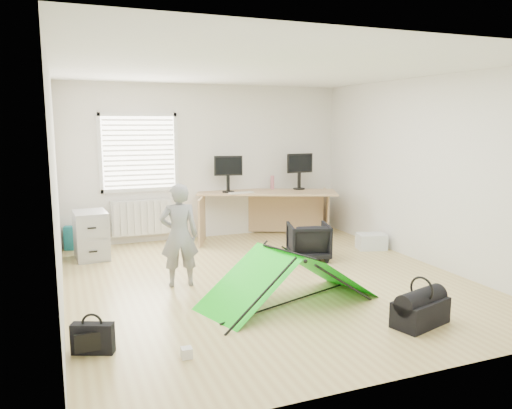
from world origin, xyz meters
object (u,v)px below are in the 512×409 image
object	(u,v)px
kite	(289,278)
office_chair	(308,241)
storage_crate	(371,241)
laptop_bag	(93,338)
thermos	(272,182)
duffel_bag	(420,312)
monitor_right	(299,176)
desk	(267,214)
monitor_left	(228,179)
person	(179,235)
filing_cabinet	(91,235)

from	to	relation	value
kite	office_chair	bearing A→B (deg)	36.46
storage_crate	laptop_bag	world-z (taller)	laptop_bag
storage_crate	thermos	bearing A→B (deg)	122.08
office_chair	duffel_bag	world-z (taller)	office_chair
monitor_right	office_chair	distance (m)	1.93
office_chair	storage_crate	distance (m)	1.26
laptop_bag	desk	bearing A→B (deg)	71.21
monitor_left	monitor_right	world-z (taller)	monitor_right
person	kite	distance (m)	1.52
desk	person	xyz separation A→B (m)	(-2.07, -2.09, 0.24)
person	kite	world-z (taller)	person
person	storage_crate	world-z (taller)	person
person	kite	bearing A→B (deg)	140.57
office_chair	storage_crate	size ratio (longest dim) A/B	1.35
desk	monitor_right	xyz separation A→B (m)	(0.66, 0.06, 0.66)
laptop_bag	thermos	bearing A→B (deg)	71.32
laptop_bag	storage_crate	bearing A→B (deg)	49.17
monitor_right	kite	size ratio (longest dim) A/B	0.26
monitor_left	duffel_bag	world-z (taller)	monitor_left
desk	monitor_right	distance (m)	0.93
desk	storage_crate	xyz separation A→B (m)	(1.26, -1.42, -0.29)
filing_cabinet	storage_crate	xyz separation A→B (m)	(4.29, -1.08, -0.24)
monitor_right	storage_crate	world-z (taller)	monitor_right
storage_crate	laptop_bag	xyz separation A→B (m)	(-4.49, -2.25, 0.01)
desk	laptop_bag	world-z (taller)	desk
duffel_bag	kite	bearing A→B (deg)	116.78
laptop_bag	duffel_bag	world-z (taller)	laptop_bag
desk	filing_cabinet	xyz separation A→B (m)	(-3.03, -0.33, -0.05)
office_chair	kite	world-z (taller)	kite
monitor_right	thermos	distance (m)	0.51
filing_cabinet	duffel_bag	distance (m)	4.90
filing_cabinet	office_chair	xyz separation A→B (m)	(3.05, -1.25, -0.08)
monitor_left	office_chair	xyz separation A→B (m)	(0.70, -1.72, -0.79)
desk	monitor_right	bearing A→B (deg)	27.90
filing_cabinet	thermos	world-z (taller)	thermos
filing_cabinet	office_chair	size ratio (longest dim) A/B	1.19
kite	duffel_bag	bearing A→B (deg)	-66.05
monitor_left	laptop_bag	bearing A→B (deg)	-110.11
laptop_bag	duffel_bag	bearing A→B (deg)	12.53
monitor_left	office_chair	distance (m)	2.02
duffel_bag	person	bearing A→B (deg)	116.70
monitor_right	person	size ratio (longest dim) A/B	0.38
desk	storage_crate	world-z (taller)	desk
kite	storage_crate	size ratio (longest dim) A/B	4.34
thermos	desk	bearing A→B (deg)	-129.55
monitor_right	laptop_bag	xyz separation A→B (m)	(-3.89, -3.72, -0.93)
filing_cabinet	kite	size ratio (longest dim) A/B	0.37
monitor_right	laptop_bag	bearing A→B (deg)	-138.65
desk	duffel_bag	distance (m)	4.23
kite	monitor_right	bearing A→B (deg)	42.54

